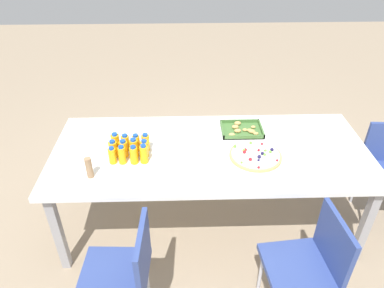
# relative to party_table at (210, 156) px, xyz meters

# --- Properties ---
(ground_plane) EXTENTS (12.00, 12.00, 0.00)m
(ground_plane) POSITION_rel_party_table_xyz_m (0.00, 0.00, -0.70)
(ground_plane) COLOR gray
(party_table) EXTENTS (2.35, 1.00, 0.75)m
(party_table) POSITION_rel_party_table_xyz_m (0.00, 0.00, 0.00)
(party_table) COLOR white
(party_table) RESTS_ON ground_plane
(chair_near_left) EXTENTS (0.42, 0.42, 0.83)m
(chair_near_left) POSITION_rel_party_table_xyz_m (-0.56, -0.86, -0.20)
(chair_near_left) COLOR #33478C
(chair_near_left) RESTS_ON ground_plane
(chair_near_right) EXTENTS (0.44, 0.44, 0.83)m
(chair_near_right) POSITION_rel_party_table_xyz_m (0.55, -0.83, -0.20)
(chair_near_right) COLOR #33478C
(chair_near_right) RESTS_ON ground_plane
(juice_bottle_0) EXTENTS (0.05, 0.05, 0.13)m
(juice_bottle_0) POSITION_rel_party_table_xyz_m (-0.70, -0.14, 0.12)
(juice_bottle_0) COLOR #F9AD14
(juice_bottle_0) RESTS_ON party_table
(juice_bottle_1) EXTENTS (0.05, 0.05, 0.14)m
(juice_bottle_1) POSITION_rel_party_table_xyz_m (-0.63, -0.14, 0.12)
(juice_bottle_1) COLOR #F9AD14
(juice_bottle_1) RESTS_ON party_table
(juice_bottle_2) EXTENTS (0.06, 0.06, 0.14)m
(juice_bottle_2) POSITION_rel_party_table_xyz_m (-0.55, -0.14, 0.12)
(juice_bottle_2) COLOR #FAAD14
(juice_bottle_2) RESTS_ON party_table
(juice_bottle_3) EXTENTS (0.06, 0.06, 0.15)m
(juice_bottle_3) POSITION_rel_party_table_xyz_m (-0.48, -0.14, 0.13)
(juice_bottle_3) COLOR #F9AD14
(juice_bottle_3) RESTS_ON party_table
(juice_bottle_4) EXTENTS (0.06, 0.06, 0.14)m
(juice_bottle_4) POSITION_rel_party_table_xyz_m (-0.71, -0.07, 0.12)
(juice_bottle_4) COLOR #F9AC14
(juice_bottle_4) RESTS_ON party_table
(juice_bottle_5) EXTENTS (0.06, 0.06, 0.13)m
(juice_bottle_5) POSITION_rel_party_table_xyz_m (-0.63, -0.06, 0.12)
(juice_bottle_5) COLOR #F9AE14
(juice_bottle_5) RESTS_ON party_table
(juice_bottle_6) EXTENTS (0.06, 0.06, 0.15)m
(juice_bottle_6) POSITION_rel_party_table_xyz_m (-0.56, -0.06, 0.13)
(juice_bottle_6) COLOR #F9AE14
(juice_bottle_6) RESTS_ON party_table
(juice_bottle_7) EXTENTS (0.06, 0.06, 0.14)m
(juice_bottle_7) POSITION_rel_party_table_xyz_m (-0.48, -0.06, 0.12)
(juice_bottle_7) COLOR #F9AC14
(juice_bottle_7) RESTS_ON party_table
(juice_bottle_8) EXTENTS (0.06, 0.06, 0.15)m
(juice_bottle_8) POSITION_rel_party_table_xyz_m (-0.70, 0.01, 0.13)
(juice_bottle_8) COLOR #F9AE14
(juice_bottle_8) RESTS_ON party_table
(juice_bottle_9) EXTENTS (0.06, 0.06, 0.13)m
(juice_bottle_9) POSITION_rel_party_table_xyz_m (-0.63, 0.01, 0.12)
(juice_bottle_9) COLOR #F9AE14
(juice_bottle_9) RESTS_ON party_table
(juice_bottle_10) EXTENTS (0.06, 0.06, 0.13)m
(juice_bottle_10) POSITION_rel_party_table_xyz_m (-0.55, 0.01, 0.12)
(juice_bottle_10) COLOR #F9AE14
(juice_bottle_10) RESTS_ON party_table
(juice_bottle_11) EXTENTS (0.06, 0.06, 0.14)m
(juice_bottle_11) POSITION_rel_party_table_xyz_m (-0.48, 0.01, 0.12)
(juice_bottle_11) COLOR #F9AC14
(juice_bottle_11) RESTS_ON party_table
(fruit_pizza) EXTENTS (0.38, 0.38, 0.05)m
(fruit_pizza) POSITION_rel_party_table_xyz_m (0.32, -0.10, 0.07)
(fruit_pizza) COLOR tan
(fruit_pizza) RESTS_ON party_table
(snack_tray) EXTENTS (0.33, 0.25, 0.04)m
(snack_tray) POSITION_rel_party_table_xyz_m (0.27, 0.25, 0.07)
(snack_tray) COLOR #477238
(snack_tray) RESTS_ON party_table
(plate_stack) EXTENTS (0.19, 0.19, 0.02)m
(plate_stack) POSITION_rel_party_table_xyz_m (-0.09, -0.12, 0.07)
(plate_stack) COLOR silver
(plate_stack) RESTS_ON party_table
(napkin_stack) EXTENTS (0.15, 0.15, 0.02)m
(napkin_stack) POSITION_rel_party_table_xyz_m (-0.87, 0.22, 0.06)
(napkin_stack) COLOR white
(napkin_stack) RESTS_ON party_table
(cardboard_tube) EXTENTS (0.04, 0.04, 0.15)m
(cardboard_tube) POSITION_rel_party_table_xyz_m (-0.83, -0.29, 0.13)
(cardboard_tube) COLOR #9E7A56
(cardboard_tube) RESTS_ON party_table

